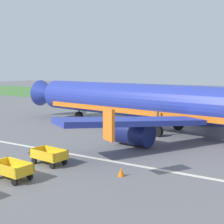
{
  "coord_description": "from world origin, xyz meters",
  "views": [
    {
      "loc": [
        16.95,
        -13.08,
        6.74
      ],
      "look_at": [
        2.16,
        11.13,
        2.8
      ],
      "focal_mm": 51.45,
      "sensor_mm": 36.0,
      "label": 1
    }
  ],
  "objects_px": {
    "airplane": "(157,103)",
    "baggage_cart_fourth_in_row": "(49,156)",
    "baggage_cart_third_in_row": "(12,170)",
    "traffic_cone_near_plane": "(121,172)"
  },
  "relations": [
    {
      "from": "traffic_cone_near_plane",
      "to": "baggage_cart_fourth_in_row",
      "type": "bearing_deg",
      "value": -175.56
    },
    {
      "from": "baggage_cart_fourth_in_row",
      "to": "airplane",
      "type": "bearing_deg",
      "value": 83.5
    },
    {
      "from": "airplane",
      "to": "baggage_cart_fourth_in_row",
      "type": "distance_m",
      "value": 15.08
    },
    {
      "from": "baggage_cart_third_in_row",
      "to": "baggage_cart_fourth_in_row",
      "type": "xyz_separation_m",
      "value": [
        -0.23,
        3.52,
        0.0
      ]
    },
    {
      "from": "airplane",
      "to": "baggage_cart_third_in_row",
      "type": "height_order",
      "value": "airplane"
    },
    {
      "from": "airplane",
      "to": "traffic_cone_near_plane",
      "type": "relative_size",
      "value": 67.31
    },
    {
      "from": "baggage_cart_fourth_in_row",
      "to": "traffic_cone_near_plane",
      "type": "height_order",
      "value": "baggage_cart_fourth_in_row"
    },
    {
      "from": "baggage_cart_third_in_row",
      "to": "baggage_cart_fourth_in_row",
      "type": "bearing_deg",
      "value": 93.66
    },
    {
      "from": "airplane",
      "to": "traffic_cone_near_plane",
      "type": "distance_m",
      "value": 15.13
    },
    {
      "from": "baggage_cart_third_in_row",
      "to": "baggage_cart_fourth_in_row",
      "type": "relative_size",
      "value": 1.0
    }
  ]
}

